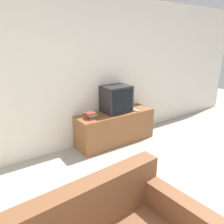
# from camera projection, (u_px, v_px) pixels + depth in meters

# --- Properties ---
(wall_back) EXTENTS (9.00, 0.06, 2.60)m
(wall_back) POSITION_uv_depth(u_px,v_px,m) (73.00, 75.00, 3.66)
(wall_back) COLOR silver
(wall_back) RESTS_ON ground_plane
(tv_stand) EXTENTS (1.51, 0.48, 0.59)m
(tv_stand) POSITION_uv_depth(u_px,v_px,m) (115.00, 127.00, 4.11)
(tv_stand) COLOR brown
(tv_stand) RESTS_ON ground_plane
(television) EXTENTS (0.51, 0.40, 0.48)m
(television) POSITION_uv_depth(u_px,v_px,m) (116.00, 99.00, 4.00)
(television) COLOR black
(television) RESTS_ON tv_stand
(book_stack) EXTENTS (0.18, 0.22, 0.10)m
(book_stack) POSITION_uv_depth(u_px,v_px,m) (91.00, 115.00, 3.71)
(book_stack) COLOR #B72D28
(book_stack) RESTS_ON tv_stand
(remote_on_stand) EXTENTS (0.08, 0.19, 0.02)m
(remote_on_stand) POSITION_uv_depth(u_px,v_px,m) (135.00, 110.00, 4.10)
(remote_on_stand) COLOR #B7B7B7
(remote_on_stand) RESTS_ON tv_stand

